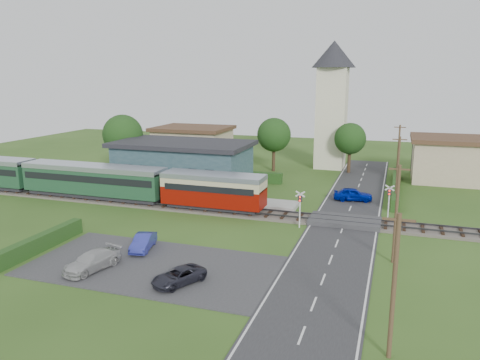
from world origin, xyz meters
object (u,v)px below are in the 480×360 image
(house_east, at_px, (447,159))
(pedestrian_far, at_px, (107,181))
(station_building, at_px, (183,163))
(pedestrian_near, at_px, (239,193))
(crossing_signal_near, at_px, (300,204))
(car_on_road, at_px, (353,194))
(car_park_dark, at_px, (179,276))
(equipment_hut, at_px, (97,176))
(house_west, at_px, (193,145))
(crossing_signal_far, at_px, (389,197))
(car_park_blue, at_px, (143,242))
(church_tower, at_px, (332,95))
(car_park_silver, at_px, (92,261))
(train, at_px, (69,178))

(house_east, relative_size, pedestrian_far, 5.53)
(station_building, relative_size, pedestrian_near, 10.21)
(crossing_signal_near, xyz_separation_m, car_on_road, (3.54, 10.51, -1.41))
(crossing_signal_near, relative_size, car_park_dark, 0.91)
(crossing_signal_near, bearing_deg, pedestrian_far, 165.72)
(equipment_hut, bearing_deg, pedestrian_far, 18.52)
(house_west, relative_size, crossing_signal_far, 3.30)
(car_park_blue, bearing_deg, car_park_dark, -54.69)
(station_building, bearing_deg, pedestrian_far, -141.99)
(church_tower, bearing_deg, crossing_signal_far, -69.98)
(crossing_signal_near, bearing_deg, pedestrian_near, 143.59)
(house_west, distance_m, car_park_silver, 40.25)
(car_park_dark, bearing_deg, house_east, 91.44)
(house_east, relative_size, car_park_blue, 2.52)
(church_tower, bearing_deg, car_park_dark, -94.75)
(pedestrian_near, bearing_deg, equipment_hut, -20.81)
(crossing_signal_near, bearing_deg, car_on_road, 71.37)
(equipment_hut, relative_size, car_park_dark, 0.71)
(equipment_hut, distance_m, crossing_signal_far, 31.61)
(crossing_signal_near, relative_size, pedestrian_far, 2.06)
(pedestrian_near, bearing_deg, car_park_dark, 77.13)
(church_tower, bearing_deg, crossing_signal_near, -87.18)
(church_tower, bearing_deg, equipment_hut, -135.25)
(station_building, height_order, pedestrian_far, station_building)
(equipment_hut, distance_m, pedestrian_near, 17.08)
(train, height_order, car_park_dark, train)
(crossing_signal_far, height_order, pedestrian_far, crossing_signal_far)
(crossing_signal_far, xyz_separation_m, car_park_blue, (-17.25, -13.89, -1.49))
(car_park_dark, xyz_separation_m, pedestrian_near, (-2.43, 19.07, 0.65))
(church_tower, distance_m, pedestrian_near, 25.40)
(crossing_signal_far, distance_m, car_park_dark, 22.13)
(crossing_signal_far, bearing_deg, station_building, 164.37)
(crossing_signal_near, relative_size, pedestrian_near, 2.09)
(equipment_hut, relative_size, car_park_silver, 0.60)
(train, distance_m, house_east, 45.06)
(house_west, distance_m, crossing_signal_far, 35.26)
(car_park_blue, bearing_deg, pedestrian_near, 66.25)
(crossing_signal_far, distance_m, car_on_road, 6.92)
(car_on_road, bearing_deg, car_park_blue, 136.59)
(station_building, bearing_deg, house_east, 23.44)
(car_on_road, distance_m, car_park_blue, 23.85)
(pedestrian_near, bearing_deg, car_on_road, -175.01)
(station_building, distance_m, house_east, 32.70)
(station_building, height_order, house_west, house_west)
(car_on_road, xyz_separation_m, car_park_dark, (-8.44, -24.17, -0.15))
(train, xyz_separation_m, pedestrian_near, (18.39, 3.00, -0.94))
(equipment_hut, relative_size, crossing_signal_near, 0.78)
(house_west, distance_m, car_on_road, 29.13)
(car_on_road, xyz_separation_m, car_park_blue, (-13.59, -19.60, -0.07))
(pedestrian_far, bearing_deg, house_east, -88.12)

